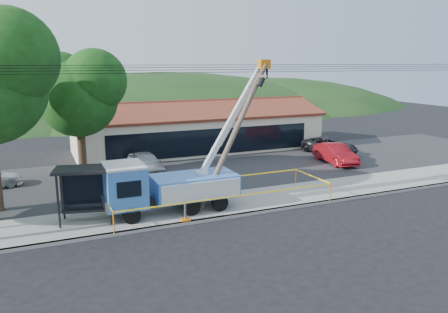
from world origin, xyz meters
name	(u,v)px	position (x,y,z in m)	size (l,w,h in m)	color
ground	(261,229)	(0.00, 0.00, 0.00)	(120.00, 120.00, 0.00)	black
curb	(243,214)	(0.00, 2.10, 0.07)	(60.00, 0.25, 0.15)	#9C9992
sidewalk	(228,204)	(0.00, 4.00, 0.07)	(60.00, 4.00, 0.15)	#9C9992
parking_lot	(184,173)	(0.00, 12.00, 0.05)	(60.00, 12.00, 0.10)	#28282B
strip_mall	(198,130)	(4.00, 19.98, 1.88)	(22.50, 8.53, 4.67)	beige
tree_lot	(78,90)	(-7.00, 13.00, 6.21)	(6.30, 5.60, 8.94)	#332316
hill_center	(160,110)	(10.00, 55.00, 0.00)	(89.60, 64.00, 32.00)	#133614
hill_east	(263,105)	(30.00, 55.00, 0.00)	(72.80, 52.00, 26.00)	#133614
utility_truck	(168,184)	(-3.57, 3.99, 1.65)	(9.28, 3.82, 8.03)	black
leaning_pole	(236,129)	(0.28, 3.62, 4.45)	(4.14, 1.64, 7.91)	brown
bus_shelter	(86,182)	(-7.71, 4.28, 2.20)	(3.19, 2.35, 2.78)	black
caution_tape	(220,191)	(-0.61, 3.84, 0.96)	(12.42, 3.72, 1.08)	orange
car_silver	(146,176)	(-2.76, 12.36, 0.00)	(1.91, 4.74, 1.62)	#A0A1A7
car_red	(335,164)	(12.02, 9.95, 0.00)	(1.65, 4.73, 1.56)	maroon
car_dark	(329,155)	(13.86, 13.16, 0.00)	(2.39, 5.18, 1.44)	black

